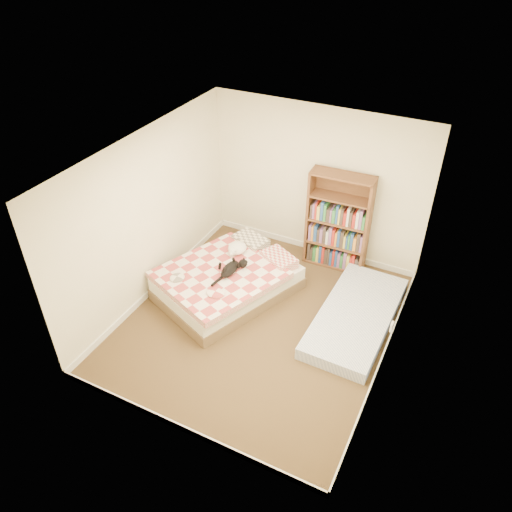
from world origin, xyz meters
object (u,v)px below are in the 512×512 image
at_px(bed, 229,279).
at_px(black_cat, 231,268).
at_px(floor_mattress, 356,317).
at_px(white_dog, 238,248).
at_px(bookshelf, 337,233).

relative_size(bed, black_cat, 3.34).
bearing_deg(floor_mattress, white_dog, 176.37).
bearing_deg(bookshelf, bed, -131.70).
height_order(bed, bookshelf, bookshelf).
bearing_deg(black_cat, floor_mattress, 40.28).
bearing_deg(white_dog, bed, -36.17).
bearing_deg(black_cat, bed, 170.00).
distance_m(bed, white_dog, 0.50).
height_order(bed, black_cat, black_cat).
distance_m(black_cat, white_dog, 0.48).
bearing_deg(bookshelf, white_dog, -142.02).
bearing_deg(floor_mattress, bookshelf, 122.70).
relative_size(bookshelf, floor_mattress, 0.77).
xyz_separation_m(floor_mattress, black_cat, (-1.82, -0.30, 0.44)).
bearing_deg(floor_mattress, black_cat, -169.58).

